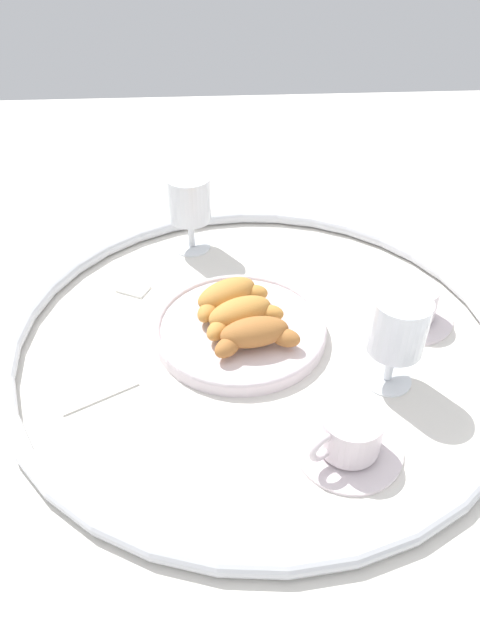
% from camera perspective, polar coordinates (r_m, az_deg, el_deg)
% --- Properties ---
extents(ground_plane, '(2.20, 2.20, 0.00)m').
position_cam_1_polar(ground_plane, '(0.89, 1.70, -2.19)').
color(ground_plane, silver).
extents(table_chrome_rim, '(0.75, 0.75, 0.02)m').
position_cam_1_polar(table_chrome_rim, '(0.88, 1.72, -1.61)').
color(table_chrome_rim, silver).
rests_on(table_chrome_rim, ground_plane).
extents(pastry_plate, '(0.26, 0.26, 0.02)m').
position_cam_1_polar(pastry_plate, '(0.89, -0.00, -0.85)').
color(pastry_plate, silver).
rests_on(pastry_plate, ground_plane).
extents(croissant_large, '(0.12, 0.10, 0.04)m').
position_cam_1_polar(croissant_large, '(0.91, -1.19, 2.37)').
color(croissant_large, '#CC893D').
rests_on(croissant_large, pastry_plate).
extents(croissant_small, '(0.13, 0.10, 0.04)m').
position_cam_1_polar(croissant_small, '(0.87, 0.09, 0.55)').
color(croissant_small, '#CC893D').
rests_on(croissant_small, pastry_plate).
extents(croissant_extra, '(0.14, 0.08, 0.04)m').
position_cam_1_polar(croissant_extra, '(0.84, 1.47, -1.42)').
color(croissant_extra, '#AD6B33').
rests_on(croissant_extra, pastry_plate).
extents(coffee_cup_near, '(0.14, 0.14, 0.06)m').
position_cam_1_polar(coffee_cup_near, '(0.74, 10.55, -11.09)').
color(coffee_cup_near, silver).
rests_on(coffee_cup_near, ground_plane).
extents(coffee_cup_far, '(0.14, 0.14, 0.06)m').
position_cam_1_polar(coffee_cup_far, '(0.96, 16.31, 1.48)').
color(coffee_cup_far, silver).
rests_on(coffee_cup_far, ground_plane).
extents(juice_glass_left, '(0.08, 0.08, 0.14)m').
position_cam_1_polar(juice_glass_left, '(1.06, -4.94, 11.35)').
color(juice_glass_left, white).
rests_on(juice_glass_left, ground_plane).
extents(juice_glass_right, '(0.08, 0.08, 0.14)m').
position_cam_1_polar(juice_glass_right, '(0.79, 15.10, -0.82)').
color(juice_glass_right, white).
rests_on(juice_glass_right, ground_plane).
extents(sugar_packet, '(0.06, 0.05, 0.01)m').
position_cam_1_polar(sugar_packet, '(1.01, -10.33, 3.07)').
color(sugar_packet, white).
rests_on(sugar_packet, ground_plane).
extents(folded_napkin, '(0.15, 0.15, 0.01)m').
position_cam_1_polar(folded_napkin, '(0.86, -14.61, -5.16)').
color(folded_napkin, silver).
rests_on(folded_napkin, ground_plane).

